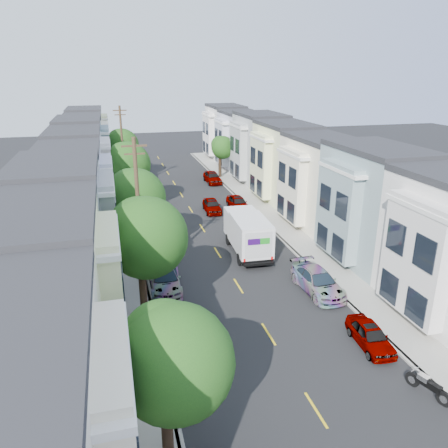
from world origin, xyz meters
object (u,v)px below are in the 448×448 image
parked_right_d (212,177)px  tree_c (134,199)px  tree_a (172,363)px  tree_far_r (222,148)px  lead_sedan (212,206)px  parked_left_d (149,225)px  parked_right_c (238,203)px  parked_right_b (318,281)px  motorcycle (428,386)px  parked_left_b (185,347)px  tree_d (126,165)px  utility_pole_near (139,214)px  parked_left_c (165,279)px  fedex_truck (247,232)px  utility_pole_far (123,148)px  tree_b (145,238)px  tree_e (121,145)px  parked_right_a (370,336)px

parked_right_d → tree_c: bearing=-117.8°
tree_a → tree_far_r: 46.32m
lead_sedan → tree_far_r: bearing=74.9°
tree_a → parked_left_d: 25.32m
tree_c → parked_right_c: size_ratio=1.60×
parked_right_b → motorcycle: parked_right_b is taller
tree_c → parked_left_b: tree_c is taller
tree_c → parked_left_d: bearing=73.9°
tree_d → utility_pole_near: (0.00, -16.84, 0.17)m
utility_pole_near → parked_left_c: bearing=-36.2°
parked_right_c → fedex_truck: bearing=-104.6°
utility_pole_far → motorcycle: size_ratio=4.39×
utility_pole_near → parked_right_d: (11.20, 26.73, -4.39)m
tree_d → utility_pole_far: utility_pole_far is taller
tree_c → parked_left_d: size_ratio=1.41×
tree_b → parked_left_c: 5.89m
fedex_truck → parked_left_d: fedex_truck is taller
parked_left_c → lead_sedan: bearing=69.3°
tree_e → parked_right_b: bearing=-72.3°
motorcycle → tree_a: bearing=164.1°
parked_right_d → motorcycle: size_ratio=2.07×
utility_pole_far → parked_right_c: (11.20, -11.17, -4.43)m
tree_d → parked_right_a: bearing=-67.6°
utility_pole_near → fedex_truck: 9.89m
tree_far_r → motorcycle: tree_far_r is taller
parked_left_d → tree_a: bearing=-93.5°
utility_pole_near → parked_left_b: bearing=-81.0°
parked_left_d → parked_right_b: (9.80, -14.04, -0.01)m
lead_sedan → parked_right_a: lead_sedan is taller
parked_left_b → parked_right_b: 10.91m
parked_right_a → parked_right_d: parked_right_d is taller
tree_a → parked_right_d: 43.40m
tree_c → tree_b: bearing=-90.0°
tree_b → fedex_truck: tree_b is taller
tree_far_r → parked_right_c: 15.06m
tree_b → parked_right_d: bearing=70.3°
utility_pole_far → tree_far_r: bearing=14.3°
motorcycle → tree_c: bearing=101.7°
parked_right_b → parked_right_c: parked_right_b is taller
parked_right_d → utility_pole_near: bearing=-113.1°
tree_e → parked_right_c: bearing=-55.2°
tree_d → utility_pole_near: bearing=-90.0°
motorcycle → tree_d: bearing=91.3°
lead_sedan → parked_left_c: 17.14m
lead_sedan → parked_right_d: (2.88, 12.08, 0.08)m
parked_left_c → parked_right_d: size_ratio=1.03×
tree_e → parked_left_b: size_ratio=1.89×
utility_pole_near → tree_d: bearing=90.0°
tree_far_r → motorcycle: 43.93m
tree_a → fedex_truck: 20.57m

